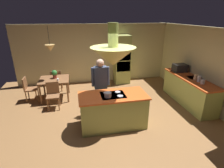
{
  "coord_description": "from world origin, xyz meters",
  "views": [
    {
      "loc": [
        -0.89,
        -4.31,
        2.9
      ],
      "look_at": [
        0.1,
        0.4,
        1.0
      ],
      "focal_mm": 28.31,
      "sensor_mm": 36.0,
      "label": 1
    }
  ],
  "objects_px": {
    "chair_facing_island": "(53,93)",
    "canister_tea": "(195,77)",
    "canister_sugar": "(199,79)",
    "cooking_pot_on_cooktop": "(108,95)",
    "person_at_island": "(101,83)",
    "potted_plant_on_table": "(54,74)",
    "canister_flour": "(203,82)",
    "dining_table": "(54,82)",
    "cup_on_table": "(58,80)",
    "chair_by_back_wall": "(56,79)",
    "microwave_on_counter": "(180,68)",
    "kitchen_island": "(113,110)",
    "chair_at_corner": "(29,88)",
    "oven_tower": "(122,60)"
  },
  "relations": [
    {
      "from": "chair_by_back_wall",
      "to": "canister_flour",
      "type": "relative_size",
      "value": 6.06
    },
    {
      "from": "chair_by_back_wall",
      "to": "cup_on_table",
      "type": "distance_m",
      "value": 0.99
    },
    {
      "from": "chair_facing_island",
      "to": "cup_on_table",
      "type": "bearing_deg",
      "value": 71.17
    },
    {
      "from": "potted_plant_on_table",
      "to": "kitchen_island",
      "type": "bearing_deg",
      "value": -52.62
    },
    {
      "from": "dining_table",
      "to": "cooking_pot_on_cooktop",
      "type": "xyz_separation_m",
      "value": [
        1.54,
        -2.23,
        0.35
      ]
    },
    {
      "from": "potted_plant_on_table",
      "to": "person_at_island",
      "type": "bearing_deg",
      "value": -45.75
    },
    {
      "from": "chair_facing_island",
      "to": "dining_table",
      "type": "bearing_deg",
      "value": 90.0
    },
    {
      "from": "canister_flour",
      "to": "chair_by_back_wall",
      "type": "bearing_deg",
      "value": 150.45
    },
    {
      "from": "chair_by_back_wall",
      "to": "canister_sugar",
      "type": "distance_m",
      "value": 5.16
    },
    {
      "from": "chair_at_corner",
      "to": "cooking_pot_on_cooktop",
      "type": "xyz_separation_m",
      "value": [
        2.43,
        -2.23,
        0.51
      ]
    },
    {
      "from": "person_at_island",
      "to": "canister_tea",
      "type": "relative_size",
      "value": 10.09
    },
    {
      "from": "dining_table",
      "to": "cooking_pot_on_cooktop",
      "type": "bearing_deg",
      "value": -55.37
    },
    {
      "from": "cup_on_table",
      "to": "cooking_pot_on_cooktop",
      "type": "bearing_deg",
      "value": -55.24
    },
    {
      "from": "kitchen_island",
      "to": "potted_plant_on_table",
      "type": "distance_m",
      "value": 2.79
    },
    {
      "from": "canister_sugar",
      "to": "microwave_on_counter",
      "type": "xyz_separation_m",
      "value": [
        0.0,
        1.1,
        0.04
      ]
    },
    {
      "from": "potted_plant_on_table",
      "to": "cup_on_table",
      "type": "xyz_separation_m",
      "value": [
        0.13,
        -0.32,
        -0.12
      ]
    },
    {
      "from": "kitchen_island",
      "to": "cooking_pot_on_cooktop",
      "type": "xyz_separation_m",
      "value": [
        -0.16,
        -0.13,
        0.54
      ]
    },
    {
      "from": "person_at_island",
      "to": "kitchen_island",
      "type": "bearing_deg",
      "value": -72.33
    },
    {
      "from": "cup_on_table",
      "to": "microwave_on_counter",
      "type": "height_order",
      "value": "microwave_on_counter"
    },
    {
      "from": "dining_table",
      "to": "canister_flour",
      "type": "height_order",
      "value": "canister_flour"
    },
    {
      "from": "canister_sugar",
      "to": "potted_plant_on_table",
      "type": "bearing_deg",
      "value": 158.34
    },
    {
      "from": "chair_facing_island",
      "to": "canister_tea",
      "type": "bearing_deg",
      "value": -10.38
    },
    {
      "from": "chair_facing_island",
      "to": "chair_at_corner",
      "type": "distance_m",
      "value": 1.13
    },
    {
      "from": "canister_tea",
      "to": "cooking_pot_on_cooktop",
      "type": "bearing_deg",
      "value": -166.73
    },
    {
      "from": "chair_facing_island",
      "to": "chair_by_back_wall",
      "type": "xyz_separation_m",
      "value": [
        0.0,
        1.38,
        0.0
      ]
    },
    {
      "from": "potted_plant_on_table",
      "to": "canister_flour",
      "type": "height_order",
      "value": "canister_flour"
    },
    {
      "from": "potted_plant_on_table",
      "to": "cooking_pot_on_cooktop",
      "type": "relative_size",
      "value": 1.67
    },
    {
      "from": "person_at_island",
      "to": "cooking_pot_on_cooktop",
      "type": "height_order",
      "value": "person_at_island"
    },
    {
      "from": "cooking_pot_on_cooktop",
      "to": "kitchen_island",
      "type": "bearing_deg",
      "value": 39.09
    },
    {
      "from": "chair_at_corner",
      "to": "canister_tea",
      "type": "height_order",
      "value": "canister_tea"
    },
    {
      "from": "potted_plant_on_table",
      "to": "cooking_pot_on_cooktop",
      "type": "bearing_deg",
      "value": -56.89
    },
    {
      "from": "chair_by_back_wall",
      "to": "potted_plant_on_table",
      "type": "xyz_separation_m",
      "value": [
        0.03,
        -0.6,
        0.42
      ]
    },
    {
      "from": "oven_tower",
      "to": "cooking_pot_on_cooktop",
      "type": "height_order",
      "value": "oven_tower"
    },
    {
      "from": "canister_sugar",
      "to": "canister_tea",
      "type": "height_order",
      "value": "canister_sugar"
    },
    {
      "from": "cup_on_table",
      "to": "cooking_pot_on_cooktop",
      "type": "height_order",
      "value": "cooking_pot_on_cooktop"
    },
    {
      "from": "canister_sugar",
      "to": "canister_tea",
      "type": "distance_m",
      "value": 0.18
    },
    {
      "from": "microwave_on_counter",
      "to": "person_at_island",
      "type": "bearing_deg",
      "value": -165.42
    },
    {
      "from": "potted_plant_on_table",
      "to": "cooking_pot_on_cooktop",
      "type": "height_order",
      "value": "cooking_pot_on_cooktop"
    },
    {
      "from": "kitchen_island",
      "to": "chair_by_back_wall",
      "type": "height_order",
      "value": "kitchen_island"
    },
    {
      "from": "microwave_on_counter",
      "to": "canister_flour",
      "type": "bearing_deg",
      "value": -90.0
    },
    {
      "from": "canister_flour",
      "to": "canister_tea",
      "type": "bearing_deg",
      "value": 90.0
    },
    {
      "from": "person_at_island",
      "to": "cooking_pot_on_cooktop",
      "type": "distance_m",
      "value": 0.83
    },
    {
      "from": "canister_sugar",
      "to": "canister_flour",
      "type": "bearing_deg",
      "value": -90.0
    },
    {
      "from": "canister_sugar",
      "to": "microwave_on_counter",
      "type": "height_order",
      "value": "microwave_on_counter"
    },
    {
      "from": "person_at_island",
      "to": "potted_plant_on_table",
      "type": "xyz_separation_m",
      "value": [
        -1.45,
        1.49,
        -0.08
      ]
    },
    {
      "from": "cooking_pot_on_cooktop",
      "to": "chair_by_back_wall",
      "type": "bearing_deg",
      "value": 117.8
    },
    {
      "from": "oven_tower",
      "to": "chair_by_back_wall",
      "type": "height_order",
      "value": "oven_tower"
    },
    {
      "from": "chair_by_back_wall",
      "to": "cooking_pot_on_cooktop",
      "type": "relative_size",
      "value": 4.83
    },
    {
      "from": "oven_tower",
      "to": "chair_by_back_wall",
      "type": "distance_m",
      "value": 2.89
    },
    {
      "from": "cup_on_table",
      "to": "cooking_pot_on_cooktop",
      "type": "relative_size",
      "value": 0.5
    }
  ]
}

